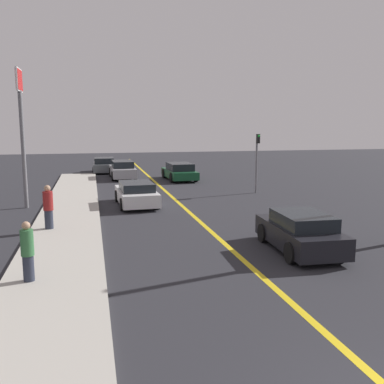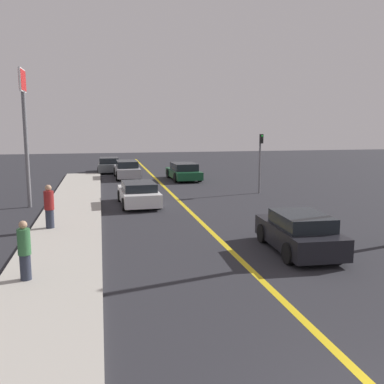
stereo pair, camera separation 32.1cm
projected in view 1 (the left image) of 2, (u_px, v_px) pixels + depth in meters
The scene contains 11 objects.
road_center_line at pixel (179, 203), 22.59m from camera, with size 0.20×60.00×0.01m.
sidewalk_left at pixel (70, 214), 19.66m from camera, with size 2.68×32.53×0.13m.
car_near_right_lane at pixel (300, 232), 14.04m from camera, with size 1.98×3.97×1.30m.
car_ahead_center at pixel (136, 194), 22.01m from camera, with size 2.05×4.20×1.22m.
car_far_distant at pixel (180, 172), 32.11m from camera, with size 2.14×4.56×1.29m.
car_parked_left_lot at pixel (122, 170), 33.06m from camera, with size 1.94×4.61×1.38m.
car_oncoming_far at pixel (104, 165), 37.04m from camera, with size 2.02×3.91×1.31m.
pedestrian_near_curb at pixel (28, 251), 10.96m from camera, with size 0.33×0.33×1.57m.
pedestrian_mid_group at pixel (48, 207), 16.50m from camera, with size 0.38×0.38×1.71m.
traffic_light at pixel (257, 157), 25.73m from camera, with size 0.18×0.40×3.57m.
roadside_sign at pixel (21, 111), 20.69m from camera, with size 0.20×1.50×6.80m.
Camera 1 is at (-4.44, -3.78, 4.14)m, focal length 40.00 mm.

